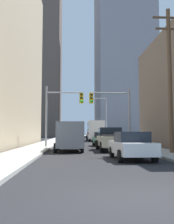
{
  "coord_description": "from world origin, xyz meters",
  "views": [
    {
      "loc": [
        -1.47,
        -5.69,
        1.48
      ],
      "look_at": [
        0.0,
        20.79,
        3.67
      ],
      "focal_mm": 39.98,
      "sensor_mm": 36.0,
      "label": 1
    }
  ],
  "objects_px": {
    "cargo_van_grey": "(69,135)",
    "sedan_blue": "(72,135)",
    "sedan_silver": "(72,139)",
    "sedan_black": "(72,136)",
    "city_bus": "(95,130)",
    "sedan_green": "(102,139)",
    "pickup_truck_beige": "(111,139)",
    "traffic_signal_near_right": "(112,106)",
    "traffic_signal_near_left": "(63,106)",
    "sedan_white": "(131,145)"
  },
  "relations": [
    {
      "from": "cargo_van_grey",
      "to": "sedan_blue",
      "type": "relative_size",
      "value": 1.24
    },
    {
      "from": "sedan_silver",
      "to": "sedan_black",
      "type": "bearing_deg",
      "value": 90.36
    },
    {
      "from": "sedan_blue",
      "to": "city_bus",
      "type": "bearing_deg",
      "value": -75.92
    },
    {
      "from": "sedan_green",
      "to": "sedan_silver",
      "type": "height_order",
      "value": "same"
    },
    {
      "from": "pickup_truck_beige",
      "to": "traffic_signal_near_right",
      "type": "distance_m",
      "value": 5.08
    },
    {
      "from": "cargo_van_grey",
      "to": "traffic_signal_near_left",
      "type": "bearing_deg",
      "value": 99.65
    },
    {
      "from": "traffic_signal_near_left",
      "to": "sedan_silver",
      "type": "bearing_deg",
      "value": 75.11
    },
    {
      "from": "city_bus",
      "to": "sedan_silver",
      "type": "relative_size",
      "value": 2.72
    },
    {
      "from": "sedan_green",
      "to": "sedan_blue",
      "type": "xyz_separation_m",
      "value": [
        -3.51,
        34.08,
        0.0
      ]
    },
    {
      "from": "city_bus",
      "to": "sedan_black",
      "type": "height_order",
      "value": "city_bus"
    },
    {
      "from": "sedan_white",
      "to": "traffic_signal_near_right",
      "type": "height_order",
      "value": "traffic_signal_near_right"
    },
    {
      "from": "sedan_blue",
      "to": "pickup_truck_beige",
      "type": "bearing_deg",
      "value": -85.2
    },
    {
      "from": "sedan_green",
      "to": "sedan_black",
      "type": "xyz_separation_m",
      "value": [
        -3.47,
        24.25,
        0.0
      ]
    },
    {
      "from": "sedan_white",
      "to": "pickup_truck_beige",
      "type": "bearing_deg",
      "value": 90.59
    },
    {
      "from": "sedan_blue",
      "to": "sedan_green",
      "type": "bearing_deg",
      "value": -84.12
    },
    {
      "from": "city_bus",
      "to": "sedan_white",
      "type": "relative_size",
      "value": 2.73
    },
    {
      "from": "city_bus",
      "to": "traffic_signal_near_left",
      "type": "bearing_deg",
      "value": -103.7
    },
    {
      "from": "pickup_truck_beige",
      "to": "sedan_blue",
      "type": "distance_m",
      "value": 41.07
    },
    {
      "from": "cargo_van_grey",
      "to": "sedan_green",
      "type": "relative_size",
      "value": 1.24
    },
    {
      "from": "cargo_van_grey",
      "to": "traffic_signal_near_left",
      "type": "relative_size",
      "value": 0.88
    },
    {
      "from": "sedan_black",
      "to": "city_bus",
      "type": "bearing_deg",
      "value": -59.06
    },
    {
      "from": "sedan_green",
      "to": "sedan_blue",
      "type": "relative_size",
      "value": 1.0
    },
    {
      "from": "cargo_van_grey",
      "to": "sedan_silver",
      "type": "xyz_separation_m",
      "value": [
        0.18,
        7.8,
        -0.52
      ]
    },
    {
      "from": "cargo_van_grey",
      "to": "traffic_signal_near_right",
      "type": "relative_size",
      "value": 0.88
    },
    {
      "from": "traffic_signal_near_right",
      "to": "sedan_silver",
      "type": "bearing_deg",
      "value": 138.89
    },
    {
      "from": "sedan_black",
      "to": "sedan_blue",
      "type": "xyz_separation_m",
      "value": [
        -0.04,
        9.82,
        0.0
      ]
    },
    {
      "from": "sedan_silver",
      "to": "sedan_black",
      "type": "distance_m",
      "value": 23.72
    },
    {
      "from": "sedan_green",
      "to": "sedan_black",
      "type": "distance_m",
      "value": 24.5
    },
    {
      "from": "sedan_green",
      "to": "sedan_white",
      "type": "bearing_deg",
      "value": -90.02
    },
    {
      "from": "pickup_truck_beige",
      "to": "sedan_black",
      "type": "bearing_deg",
      "value": 96.22
    },
    {
      "from": "cargo_van_grey",
      "to": "sedan_black",
      "type": "distance_m",
      "value": 31.52
    },
    {
      "from": "city_bus",
      "to": "traffic_signal_near_right",
      "type": "relative_size",
      "value": 1.93
    },
    {
      "from": "city_bus",
      "to": "sedan_green",
      "type": "height_order",
      "value": "city_bus"
    },
    {
      "from": "city_bus",
      "to": "cargo_van_grey",
      "type": "xyz_separation_m",
      "value": [
        -4.19,
        -24.58,
        -0.64
      ]
    },
    {
      "from": "cargo_van_grey",
      "to": "sedan_silver",
      "type": "height_order",
      "value": "cargo_van_grey"
    },
    {
      "from": "sedan_green",
      "to": "city_bus",
      "type": "bearing_deg",
      "value": 87.7
    },
    {
      "from": "pickup_truck_beige",
      "to": "traffic_signal_near_left",
      "type": "distance_m",
      "value": 6.52
    },
    {
      "from": "cargo_van_grey",
      "to": "sedan_white",
      "type": "xyz_separation_m",
      "value": [
        3.49,
        -6.35,
        -0.52
      ]
    },
    {
      "from": "traffic_signal_near_left",
      "to": "traffic_signal_near_right",
      "type": "relative_size",
      "value": 1.0
    },
    {
      "from": "sedan_blue",
      "to": "traffic_signal_near_left",
      "type": "bearing_deg",
      "value": -91.12
    },
    {
      "from": "sedan_silver",
      "to": "city_bus",
      "type": "bearing_deg",
      "value": 76.54
    },
    {
      "from": "city_bus",
      "to": "sedan_silver",
      "type": "xyz_separation_m",
      "value": [
        -4.01,
        -16.78,
        -1.16
      ]
    },
    {
      "from": "city_bus",
      "to": "traffic_signal_near_right",
      "type": "height_order",
      "value": "traffic_signal_near_right"
    },
    {
      "from": "city_bus",
      "to": "sedan_green",
      "type": "xyz_separation_m",
      "value": [
        -0.7,
        -17.31,
        -1.16
      ]
    },
    {
      "from": "sedan_black",
      "to": "sedan_blue",
      "type": "bearing_deg",
      "value": 90.25
    },
    {
      "from": "city_bus",
      "to": "cargo_van_grey",
      "type": "distance_m",
      "value": 24.94
    },
    {
      "from": "cargo_van_grey",
      "to": "sedan_blue",
      "type": "bearing_deg",
      "value": 90.02
    },
    {
      "from": "sedan_green",
      "to": "traffic_signal_near_right",
      "type": "distance_m",
      "value": 4.43
    },
    {
      "from": "cargo_van_grey",
      "to": "pickup_truck_beige",
      "type": "bearing_deg",
      "value": 6.84
    },
    {
      "from": "sedan_silver",
      "to": "sedan_blue",
      "type": "height_order",
      "value": "same"
    }
  ]
}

